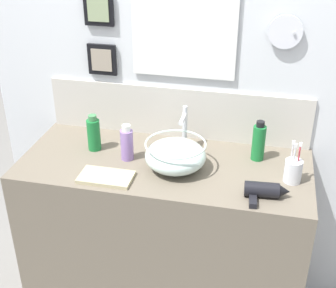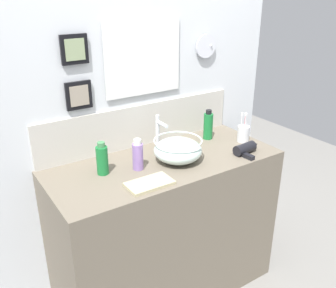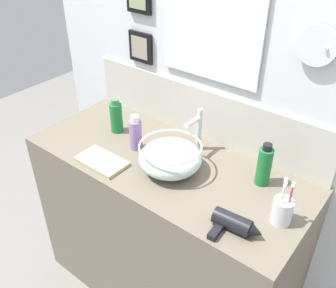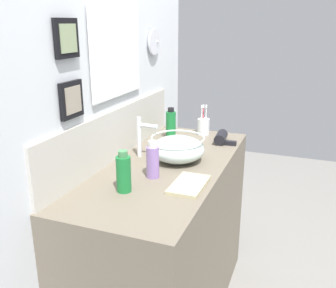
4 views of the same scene
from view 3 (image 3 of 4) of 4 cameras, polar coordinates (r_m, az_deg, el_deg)
name	(u,v)px [view 3 (image 3 of 4)]	position (r m, az deg, el deg)	size (l,w,h in m)	color
ground_plane	(166,287)	(2.34, -0.37, -21.00)	(6.00, 6.00, 0.00)	gray
vanity_counter	(165,232)	(1.99, -0.41, -13.33)	(1.32, 0.56, 0.91)	#6B6051
back_panel	(207,75)	(1.75, 5.96, 10.48)	(1.91, 0.10, 2.46)	silver
glass_bowl_sink	(170,157)	(1.59, 0.36, -2.06)	(0.27, 0.27, 0.13)	silver
faucet	(198,128)	(1.70, 4.53, 2.47)	(0.02, 0.11, 0.21)	silver
hair_drier	(235,224)	(1.37, 10.16, -11.95)	(0.19, 0.14, 0.06)	black
toothbrush_cup	(282,211)	(1.42, 17.02, -9.67)	(0.07, 0.07, 0.19)	silver
spray_bottle	(264,166)	(1.56, 14.45, -3.22)	(0.06, 0.06, 0.19)	#197233
shampoo_bottle	(116,117)	(1.88, -7.89, 4.13)	(0.06, 0.06, 0.18)	#197233
lotion_bottle	(135,134)	(1.73, -5.04, 1.54)	(0.06, 0.06, 0.17)	#8C6BB2
hand_towel	(102,161)	(1.70, -10.06, -2.60)	(0.23, 0.13, 0.02)	tan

